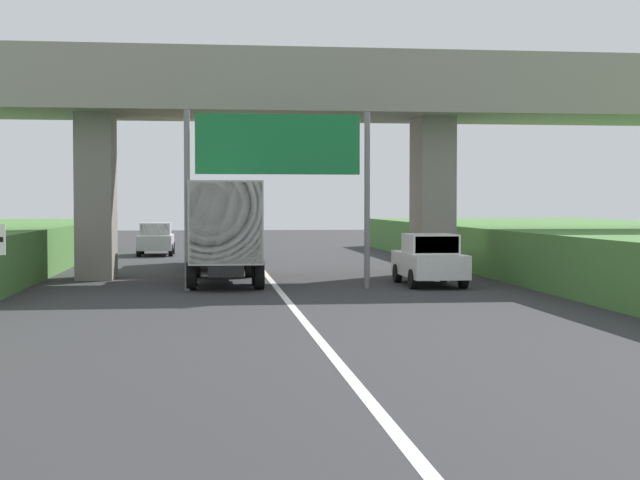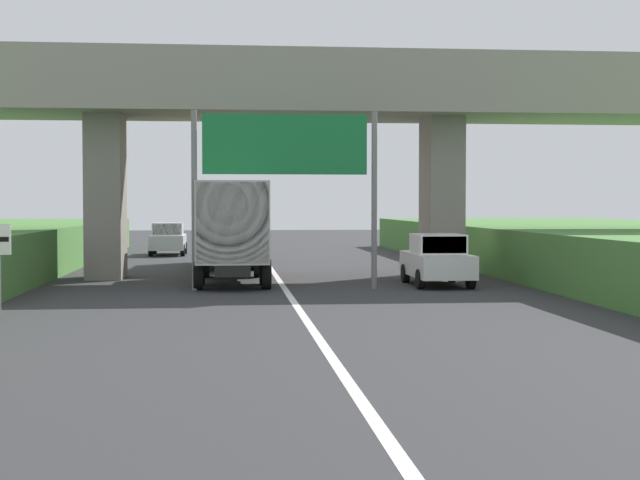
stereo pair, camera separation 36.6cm
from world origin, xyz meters
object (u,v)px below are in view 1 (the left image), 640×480
Objects in this scene: overhead_highway_sign at (278,157)px; car_white at (429,260)px; truck_orange at (224,227)px; car_silver at (156,239)px; truck_black at (217,222)px.

car_white is at bearing 10.50° from overhead_highway_sign.
truck_orange is 1.78× the size of car_silver.
car_silver and car_white have the same top height.
truck_black reaches higher than car_white.
truck_black is at bearing 124.46° from car_white.
truck_orange is at bearing 124.42° from overhead_highway_sign.
car_white is at bearing -12.32° from truck_orange.
overhead_highway_sign is at bearing -76.59° from car_silver.
car_silver is at bearing 116.90° from car_white.
car_silver is 1.00× the size of car_white.
truck_black is at bearing -72.17° from car_silver.
overhead_highway_sign is 6.19m from car_white.
truck_black is 8.64m from truck_orange.
truck_black is 1.78× the size of car_white.
truck_orange is (-1.67, 2.43, -2.27)m from overhead_highway_sign.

